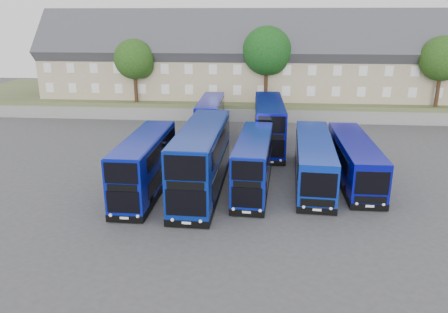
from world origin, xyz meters
The scene contains 14 objects.
ground centered at (0.00, 0.00, 0.00)m, with size 120.00×120.00×0.00m, color #404045.
retaining_wall centered at (0.00, 24.00, 0.75)m, with size 70.00×0.40×1.50m, color slate.
earth_bank centered at (0.00, 34.00, 1.00)m, with size 80.00×20.00×2.00m, color #4C5A33.
terrace_row centered at (6.00, 30.00, 6.60)m, with size 66.00×10.40×11.20m.
dd_front_left centered at (-6.65, 0.99, 2.01)m, with size 2.47×10.34×4.09m.
dd_front_mid centered at (-2.64, 1.52, 2.35)m, with size 3.09×12.11×4.78m.
dd_front_right centered at (1.02, 2.24, 1.92)m, with size 2.88×9.99×3.92m.
dd_rear_left centered at (-3.80, 16.89, 1.91)m, with size 2.38×9.87×3.91m.
dd_rear_right centered at (2.26, 13.12, 2.22)m, with size 2.84×11.42×4.52m.
coach_east_a centered at (5.55, 4.18, 1.65)m, with size 3.33×12.42×3.36m.
coach_east_b centered at (8.69, 4.78, 1.57)m, with size 2.52×11.77×3.21m.
tree_west centered at (-13.85, 25.10, 7.05)m, with size 4.80×4.80×7.65m.
tree_mid centered at (2.15, 25.60, 8.07)m, with size 5.76×5.76×9.18m.
tree_east centered at (22.15, 25.10, 7.39)m, with size 5.12×5.12×8.16m.
Camera 1 is at (1.43, -27.74, 12.11)m, focal length 35.00 mm.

